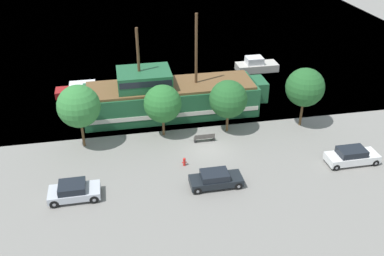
% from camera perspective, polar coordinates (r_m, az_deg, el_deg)
% --- Properties ---
extents(ground_plane, '(160.00, 160.00, 0.00)m').
position_cam_1_polar(ground_plane, '(39.35, 2.21, -2.78)').
color(ground_plane, gray).
extents(water_surface, '(80.00, 80.00, 0.00)m').
position_cam_1_polar(water_surface, '(79.48, -5.07, 14.31)').
color(water_surface, teal).
rests_on(water_surface, ground).
extents(pirate_ship, '(19.06, 5.17, 10.48)m').
position_cam_1_polar(pirate_ship, '(44.55, -3.00, 4.18)').
color(pirate_ship, '#1E5633').
rests_on(pirate_ship, water_surface).
extents(moored_boat_dockside, '(7.23, 1.93, 1.49)m').
position_cam_1_polar(moored_boat_dockside, '(50.75, -13.82, 4.97)').
color(moored_boat_dockside, maroon).
rests_on(moored_boat_dockside, water_surface).
extents(moored_boat_outer, '(5.31, 2.24, 1.85)m').
position_cam_1_polar(moored_boat_outer, '(56.49, 8.56, 8.25)').
color(moored_boat_outer, '#B7B2A8').
rests_on(moored_boat_outer, water_surface).
extents(parked_car_curb_front, '(4.50, 1.81, 1.46)m').
position_cam_1_polar(parked_car_curb_front, '(39.51, 20.54, -3.53)').
color(parked_car_curb_front, white).
rests_on(parked_car_curb_front, ground_plane).
extents(parked_car_curb_mid, '(4.23, 1.77, 1.34)m').
position_cam_1_polar(parked_car_curb_mid, '(34.44, 3.16, -6.82)').
color(parked_car_curb_mid, black).
rests_on(parked_car_curb_mid, ground_plane).
extents(parked_car_curb_rear, '(3.90, 1.99, 1.38)m').
position_cam_1_polar(parked_car_curb_rear, '(34.37, -15.48, -8.10)').
color(parked_car_curb_rear, '#B7BCC6').
rests_on(parked_car_curb_rear, ground_plane).
extents(fire_hydrant, '(0.42, 0.25, 0.76)m').
position_cam_1_polar(fire_hydrant, '(36.88, -1.03, -4.48)').
color(fire_hydrant, red).
rests_on(fire_hydrant, ground_plane).
extents(bench_promenade_east, '(1.94, 0.45, 0.85)m').
position_cam_1_polar(bench_promenade_east, '(40.16, 1.67, -1.28)').
color(bench_promenade_east, '#4C4742').
rests_on(bench_promenade_east, ground_plane).
extents(tree_row_east, '(3.84, 3.84, 6.02)m').
position_cam_1_polar(tree_row_east, '(39.07, -14.87, 2.82)').
color(tree_row_east, brown).
rests_on(tree_row_east, ground_plane).
extents(tree_row_mideast, '(3.56, 3.56, 5.16)m').
position_cam_1_polar(tree_row_mideast, '(39.93, -3.94, 3.25)').
color(tree_row_mideast, brown).
rests_on(tree_row_mideast, ground_plane).
extents(tree_row_midwest, '(3.64, 3.64, 5.28)m').
position_cam_1_polar(tree_row_midwest, '(40.64, 4.86, 3.85)').
color(tree_row_midwest, brown).
rests_on(tree_row_midwest, ground_plane).
extents(tree_row_west, '(3.75, 3.75, 6.03)m').
position_cam_1_polar(tree_row_west, '(42.67, 14.83, 5.26)').
color(tree_row_west, brown).
rests_on(tree_row_west, ground_plane).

